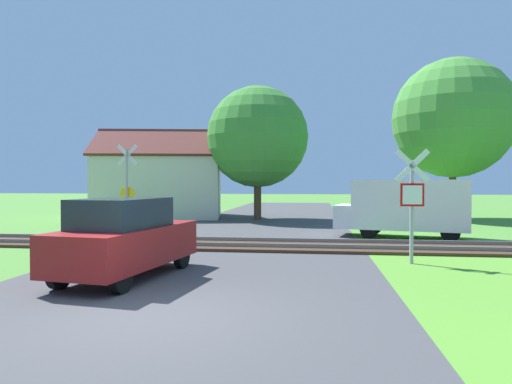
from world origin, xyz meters
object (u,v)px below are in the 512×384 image
Objects in this scene: stop_sign_near at (412,199)px; crossing_sign_far at (127,186)px; tree_center at (258,137)px; house at (161,184)px; tree_far at (453,118)px; parked_car at (126,238)px; mail_truck at (405,206)px.

crossing_sign_far is at bearing -26.77° from stop_sign_near.
tree_center reaches higher than crossing_sign_far.
tree_far reaches higher than house.
tree_center is at bearing -21.13° from house.
crossing_sign_far is at bearing 121.31° from parked_car.
tree_far reaches higher than parked_car.
mail_truck is at bearing -45.40° from house.
house is (-1.89, 9.63, 0.02)m from crossing_sign_far.
house is 1.11× the size of tree_center.
house is at bearing 115.09° from parked_car.
parked_car is at bearing -68.13° from crossing_sign_far.
crossing_sign_far is at bearing -147.01° from tree_far.
parked_car is (-6.69, -2.63, -0.81)m from stop_sign_near.
stop_sign_near is 0.58× the size of mail_truck.
tree_far reaches higher than crossing_sign_far.
tree_center is at bearing -171.44° from tree_far.
tree_far is 2.23× the size of parked_car.
tree_center reaches higher than stop_sign_near.
mail_truck is at bearing 1.48° from crossing_sign_far.
stop_sign_near reaches higher than mail_truck.
crossing_sign_far is 0.48× the size of tree_center.
parked_car is at bearing -93.14° from tree_center.
stop_sign_near is 7.24m from parked_car.
crossing_sign_far is 0.88× the size of parked_car.
mail_truck is at bearing -115.20° from tree_far.
tree_far reaches higher than stop_sign_near.
tree_center is (6.21, -1.20, 2.74)m from house.
house is 15.87m from mail_truck.
tree_far is at bearing -107.85° from stop_sign_near.
house is 0.91× the size of tree_far.
crossing_sign_far is at bearing -117.12° from tree_center.
house reaches higher than parked_car.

